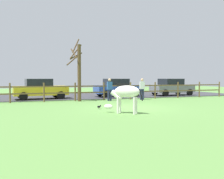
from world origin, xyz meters
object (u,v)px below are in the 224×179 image
object	(u,v)px
zebra	(125,94)
visitor_left_of_tree	(142,88)
crow_on_grass	(99,107)
parked_car_yellow	(40,89)
visitor_right_of_tree	(110,88)
parked_car_blue	(117,87)
parked_car_grey	(172,87)
bare_tree	(79,70)

from	to	relation	value
zebra	visitor_left_of_tree	size ratio (longest dim) A/B	0.95
crow_on_grass	visitor_left_of_tree	world-z (taller)	visitor_left_of_tree
zebra	parked_car_yellow	bearing A→B (deg)	110.94
zebra	parked_car_yellow	xyz separation A→B (m)	(-3.42, 8.93, -0.08)
visitor_right_of_tree	parked_car_blue	bearing A→B (deg)	60.68
zebra	visitor_right_of_tree	size ratio (longest dim) A/B	0.95
parked_car_blue	parked_car_yellow	xyz separation A→B (m)	(-6.48, -0.40, 0.00)
visitor_left_of_tree	visitor_right_of_tree	bearing A→B (deg)	-178.84
zebra	crow_on_grass	world-z (taller)	zebra
zebra	crow_on_grass	distance (m)	2.26
visitor_right_of_tree	parked_car_grey	bearing A→B (deg)	21.71
crow_on_grass	visitor_left_of_tree	xyz separation A→B (m)	(4.65, 4.26, 0.78)
parked_car_blue	parked_car_yellow	world-z (taller)	same
crow_on_grass	parked_car_blue	bearing A→B (deg)	62.83
bare_tree	parked_car_blue	world-z (taller)	bare_tree
visitor_left_of_tree	bare_tree	bearing A→B (deg)	174.87
parked_car_yellow	visitor_left_of_tree	xyz separation A→B (m)	(7.37, -2.68, 0.06)
parked_car_yellow	visitor_right_of_tree	bearing A→B (deg)	-30.03
parked_car_grey	visitor_right_of_tree	xyz separation A→B (m)	(-7.10, -2.83, 0.06)
parked_car_blue	visitor_right_of_tree	world-z (taller)	visitor_right_of_tree
zebra	visitor_right_of_tree	world-z (taller)	visitor_right_of_tree
parked_car_blue	visitor_left_of_tree	size ratio (longest dim) A/B	2.48
parked_car_grey	visitor_left_of_tree	bearing A→B (deg)	-148.09
crow_on_grass	parked_car_grey	xyz separation A→B (m)	(9.11, 7.03, 0.72)
crow_on_grass	visitor_right_of_tree	bearing A→B (deg)	64.50
bare_tree	visitor_right_of_tree	bearing A→B (deg)	-12.59
zebra	parked_car_blue	distance (m)	9.82
crow_on_grass	visitor_left_of_tree	bearing A→B (deg)	42.47
zebra	parked_car_yellow	size ratio (longest dim) A/B	0.37
parked_car_yellow	parked_car_grey	bearing A→B (deg)	0.48
parked_car_grey	parked_car_yellow	size ratio (longest dim) A/B	0.98
bare_tree	parked_car_grey	size ratio (longest dim) A/B	1.10
parked_car_grey	visitor_left_of_tree	size ratio (longest dim) A/B	2.50
crow_on_grass	visitor_left_of_tree	distance (m)	6.35
bare_tree	parked_car_yellow	xyz separation A→B (m)	(-2.55, 2.24, -1.41)
bare_tree	visitor_right_of_tree	world-z (taller)	bare_tree
crow_on_grass	parked_car_grey	world-z (taller)	parked_car_grey
bare_tree	visitor_left_of_tree	bearing A→B (deg)	-5.13
bare_tree	visitor_right_of_tree	size ratio (longest dim) A/B	2.75
zebra	parked_car_grey	bearing A→B (deg)	47.03
zebra	parked_car_blue	xyz separation A→B (m)	(3.06, 9.33, -0.08)
zebra	visitor_right_of_tree	distance (m)	6.33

